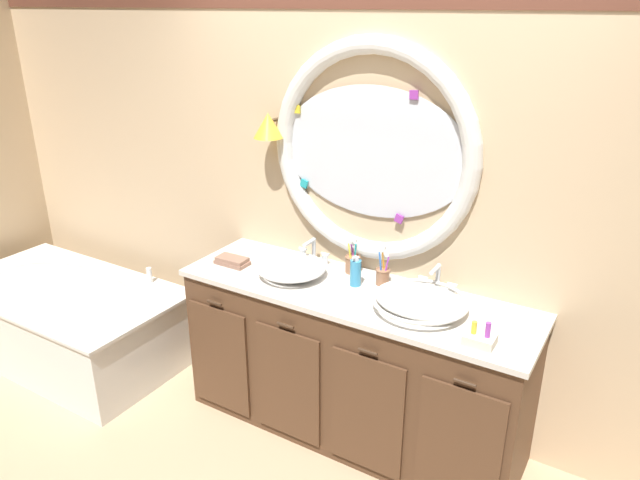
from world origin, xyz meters
TOP-DOWN VIEW (x-y plane):
  - ground_plane at (0.00, 0.00)m, footprint 14.00×14.00m
  - back_wall_assembly at (-0.00, 0.58)m, footprint 6.40×0.26m
  - vanity_counter at (0.05, 0.27)m, footprint 1.94×0.61m
  - bathtub at (-1.99, -0.06)m, footprint 1.63×0.89m
  - sink_basin_left at (-0.33, 0.24)m, footprint 0.38×0.38m
  - sink_basin_right at (0.43, 0.24)m, footprint 0.47×0.47m
  - faucet_set_left at (-0.33, 0.47)m, footprint 0.20×0.13m
  - faucet_set_right at (0.43, 0.47)m, footprint 0.21×0.13m
  - toothbrush_holder_left at (-0.06, 0.46)m, footprint 0.09×0.09m
  - toothbrush_holder_right at (0.15, 0.41)m, footprint 0.08×0.08m
  - soap_dispenser at (0.03, 0.32)m, footprint 0.06×0.07m
  - folded_hand_towel at (-0.71, 0.20)m, footprint 0.20×0.10m
  - toiletry_basket at (0.77, 0.09)m, footprint 0.14×0.11m

SIDE VIEW (x-z plane):
  - ground_plane at x=0.00m, z-range 0.00..0.00m
  - bathtub at x=-1.99m, z-range 0.00..0.63m
  - vanity_counter at x=0.05m, z-range 0.00..0.90m
  - folded_hand_towel at x=-0.71m, z-range 0.90..0.94m
  - toiletry_basket at x=0.77m, z-range 0.87..0.99m
  - sink_basin_left at x=-0.33m, z-range 0.90..1.00m
  - sink_basin_right at x=0.43m, z-range 0.90..1.01m
  - toothbrush_holder_right at x=0.15m, z-range 0.84..1.06m
  - toothbrush_holder_left at x=-0.06m, z-range 0.85..1.06m
  - faucet_set_left at x=-0.33m, z-range 0.88..1.03m
  - faucet_set_right at x=0.43m, z-range 0.88..1.04m
  - soap_dispenser at x=0.03m, z-range 0.89..1.06m
  - back_wall_assembly at x=0.00m, z-range 0.03..2.63m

